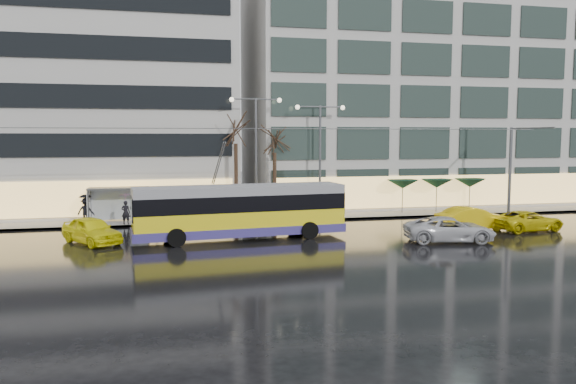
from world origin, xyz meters
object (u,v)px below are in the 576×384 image
object	(u,v)px
trolleybus	(240,213)
taxi_a	(92,230)
bus_shelter	(113,197)
street_lamp_near	(256,140)

from	to	relation	value
trolleybus	taxi_a	distance (m)	8.77
trolleybus	bus_shelter	distance (m)	11.26
trolleybus	street_lamp_near	xyz separation A→B (m)	(2.32, 7.96, 4.38)
trolleybus	taxi_a	bearing A→B (deg)	177.20
bus_shelter	taxi_a	bearing A→B (deg)	-95.01
trolleybus	taxi_a	world-z (taller)	trolleybus
taxi_a	street_lamp_near	bearing A→B (deg)	0.12
street_lamp_near	taxi_a	world-z (taller)	street_lamp_near
bus_shelter	trolleybus	bearing A→B (deg)	-44.21
bus_shelter	street_lamp_near	xyz separation A→B (m)	(10.38, 0.11, 4.03)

